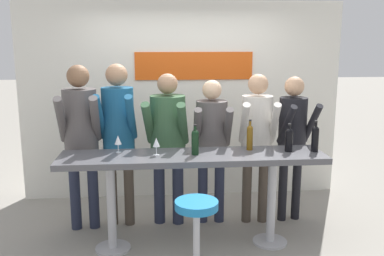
{
  "coord_description": "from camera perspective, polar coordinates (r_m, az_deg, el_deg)",
  "views": [
    {
      "loc": [
        -0.37,
        -4.09,
        2.1
      ],
      "look_at": [
        0.0,
        0.08,
        1.24
      ],
      "focal_mm": 40.0,
      "sensor_mm": 36.0,
      "label": 1
    }
  ],
  "objects": [
    {
      "name": "wine_glass_0",
      "position": [
        4.36,
        -9.84,
        -1.65
      ],
      "size": [
        0.07,
        0.07,
        0.18
      ],
      "color": "silver",
      "rests_on": "tasting_table"
    },
    {
      "name": "back_wall",
      "position": [
        5.74,
        -1.32,
        3.68
      ],
      "size": [
        4.24,
        0.12,
        2.6
      ],
      "color": "silver",
      "rests_on": "ground_plane"
    },
    {
      "name": "person_left",
      "position": [
        4.81,
        -9.82,
        0.19
      ],
      "size": [
        0.45,
        0.58,
        1.85
      ],
      "rotation": [
        0.0,
        0.0,
        -0.08
      ],
      "color": "#473D33",
      "rests_on": "ground_plane"
    },
    {
      "name": "tasting_table",
      "position": [
        4.3,
        0.1,
        -5.41
      ],
      "size": [
        2.64,
        0.56,
        0.99
      ],
      "color": "#4C4C51",
      "rests_on": "ground_plane"
    },
    {
      "name": "wine_bottle_1",
      "position": [
        4.45,
        12.8,
        -1.39
      ],
      "size": [
        0.08,
        0.08,
        0.29
      ],
      "color": "black",
      "rests_on": "tasting_table"
    },
    {
      "name": "ground_plane",
      "position": [
        4.61,
        0.1,
        -15.42
      ],
      "size": [
        40.0,
        40.0,
        0.0
      ],
      "primitive_type": "plane",
      "color": "gray"
    },
    {
      "name": "person_center_right",
      "position": [
        4.89,
        8.63,
        -0.51
      ],
      "size": [
        0.44,
        0.56,
        1.73
      ],
      "rotation": [
        0.0,
        0.0,
        -0.09
      ],
      "color": "#473D33",
      "rests_on": "ground_plane"
    },
    {
      "name": "person_far_left",
      "position": [
        4.79,
        -14.62,
        -0.15
      ],
      "size": [
        0.46,
        0.58,
        1.85
      ],
      "rotation": [
        0.0,
        0.0,
        0.06
      ],
      "color": "#23283D",
      "rests_on": "ground_plane"
    },
    {
      "name": "bar_stool",
      "position": [
        3.76,
        0.6,
        -13.4
      ],
      "size": [
        0.39,
        0.39,
        0.77
      ],
      "color": "#B2B2B7",
      "rests_on": "ground_plane"
    },
    {
      "name": "person_right",
      "position": [
        5.03,
        13.27,
        -0.52
      ],
      "size": [
        0.42,
        0.55,
        1.7
      ],
      "rotation": [
        0.0,
        0.0,
        0.14
      ],
      "color": "black",
      "rests_on": "ground_plane"
    },
    {
      "name": "wine_bottle_0",
      "position": [
        4.43,
        7.72,
        -1.11
      ],
      "size": [
        0.06,
        0.06,
        0.32
      ],
      "color": "brown",
      "rests_on": "tasting_table"
    },
    {
      "name": "wine_bottle_3",
      "position": [
        4.51,
        16.1,
        -1.22
      ],
      "size": [
        0.07,
        0.07,
        0.32
      ],
      "color": "black",
      "rests_on": "tasting_table"
    },
    {
      "name": "wine_bottle_2",
      "position": [
        4.21,
        0.42,
        -1.73
      ],
      "size": [
        0.07,
        0.07,
        0.31
      ],
      "color": "black",
      "rests_on": "tasting_table"
    },
    {
      "name": "person_center_left",
      "position": [
        4.8,
        -3.24,
        -0.71
      ],
      "size": [
        0.54,
        0.63,
        1.74
      ],
      "rotation": [
        0.0,
        0.0,
        -0.19
      ],
      "color": "#23283D",
      "rests_on": "ground_plane"
    },
    {
      "name": "wine_glass_1",
      "position": [
        4.21,
        -4.78,
        -1.98
      ],
      "size": [
        0.07,
        0.07,
        0.18
      ],
      "color": "silver",
      "rests_on": "tasting_table"
    },
    {
      "name": "person_center",
      "position": [
        4.85,
        2.63,
        -1.08
      ],
      "size": [
        0.44,
        0.54,
        1.67
      ],
      "rotation": [
        0.0,
        0.0,
        -0.06
      ],
      "color": "#23283D",
      "rests_on": "ground_plane"
    }
  ]
}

